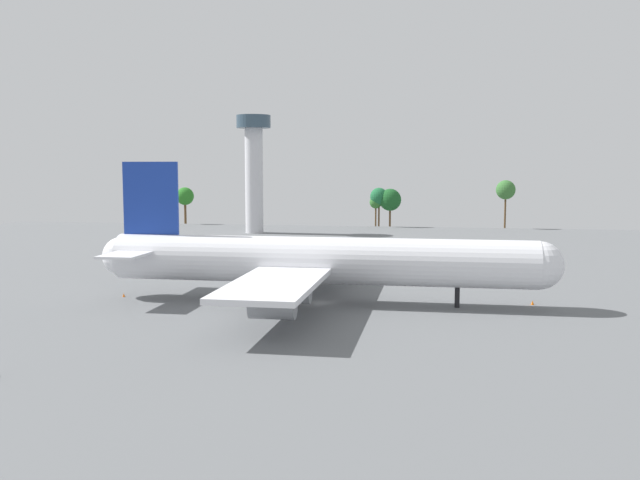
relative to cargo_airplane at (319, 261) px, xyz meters
The scene contains 6 objects.
ground_plane 6.14m from the cargo_airplane, ahead, with size 268.62×268.62×0.00m, color slate.
cargo_airplane is the anchor object (origin of this frame).
safety_cone_nose 31.17m from the cargo_airplane, ahead, with size 0.44×0.44×0.62m, color orange.
safety_cone_tail 30.61m from the cargo_airplane, behind, with size 0.40×0.40×0.58m, color orange.
control_tower 112.68m from the cargo_airplane, 109.82° to the left, with size 10.20×10.20×35.22m.
tree_line_backdrop 135.34m from the cargo_airplane, 93.01° to the left, with size 115.90×7.42×15.65m.
Camera 1 is at (16.62, -97.51, 19.42)m, focal length 38.90 mm.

